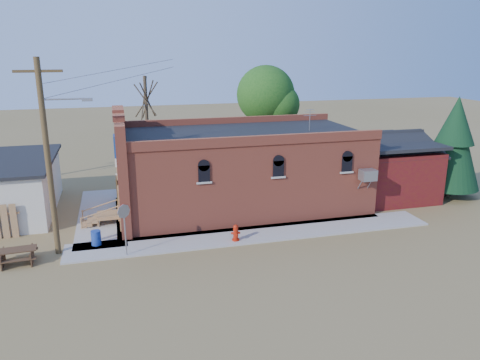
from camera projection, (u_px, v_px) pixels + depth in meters
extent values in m
plane|color=olive|center=(233.00, 245.00, 23.03)|extent=(120.00, 120.00, 0.00)
cube|color=#9E9991|center=(257.00, 234.00, 24.23)|extent=(19.00, 2.20, 0.08)
cube|color=#9E9991|center=(102.00, 215.00, 27.03)|extent=(2.60, 10.00, 0.08)
cube|color=#C2543B|center=(243.00, 171.00, 28.03)|extent=(14.00, 7.00, 4.50)
cube|color=black|center=(243.00, 133.00, 27.40)|extent=(13.80, 6.80, 0.12)
cube|color=#C2543B|center=(122.00, 168.00, 26.11)|extent=(0.50, 7.40, 5.80)
cube|color=navy|center=(115.00, 153.00, 24.62)|extent=(0.08, 1.10, 1.56)
cube|color=gray|center=(368.00, 175.00, 25.78)|extent=(0.85, 0.65, 0.60)
cube|color=#5C0F17|center=(382.00, 171.00, 30.57)|extent=(5.00, 6.00, 3.20)
cylinder|color=#44341B|center=(48.00, 161.00, 20.88)|extent=(0.26, 0.26, 9.00)
cube|color=#44341B|center=(38.00, 71.00, 19.82)|extent=(2.00, 0.12, 0.12)
cylinder|color=gray|center=(63.00, 99.00, 20.37)|extent=(1.80, 0.08, 0.08)
cube|color=gray|center=(87.00, 100.00, 20.64)|extent=(0.45, 0.22, 0.14)
cylinder|color=#4C3D2B|center=(147.00, 129.00, 33.35)|extent=(0.24, 0.24, 7.50)
cylinder|color=#4C3D2B|center=(265.00, 131.00, 36.22)|extent=(0.28, 0.28, 6.30)
sphere|color=#1A4914|center=(266.00, 95.00, 35.46)|extent=(4.40, 4.40, 4.40)
cylinder|color=#4C3D2B|center=(448.00, 187.00, 30.44)|extent=(0.30, 0.30, 1.20)
cone|color=black|center=(454.00, 145.00, 29.68)|extent=(3.60, 3.60, 5.50)
cone|color=black|center=(457.00, 120.00, 29.25)|extent=(2.41, 2.41, 3.00)
cylinder|color=#A31A09|center=(236.00, 240.00, 23.37)|extent=(0.48, 0.48, 0.07)
cylinder|color=#A31A09|center=(236.00, 233.00, 23.27)|extent=(0.33, 0.33, 0.63)
sphere|color=#A31A09|center=(236.00, 227.00, 23.19)|extent=(0.25, 0.25, 0.25)
cylinder|color=#A31A09|center=(236.00, 234.00, 23.12)|extent=(0.16, 0.17, 0.11)
cylinder|color=#A31A09|center=(233.00, 233.00, 23.23)|extent=(0.17, 0.16, 0.11)
cylinder|color=#A31A09|center=(239.00, 233.00, 23.31)|extent=(0.17, 0.16, 0.11)
cylinder|color=gray|center=(125.00, 232.00, 21.44)|extent=(0.07, 0.07, 2.25)
cylinder|color=gray|center=(124.00, 211.00, 21.14)|extent=(0.58, 0.40, 0.67)
cylinder|color=red|center=(124.00, 211.00, 21.18)|extent=(0.58, 0.40, 0.67)
cylinder|color=navy|center=(96.00, 238.00, 22.75)|extent=(0.48, 0.48, 0.72)
cube|color=#462D1C|center=(4.00, 259.00, 20.78)|extent=(0.15, 1.29, 0.64)
cube|color=#462D1C|center=(31.00, 255.00, 21.13)|extent=(0.15, 1.29, 0.64)
cube|color=#462D1C|center=(16.00, 250.00, 20.87)|extent=(1.71, 0.86, 0.06)
cube|color=#462D1C|center=(16.00, 260.00, 20.48)|extent=(1.67, 0.36, 0.05)
cube|color=#462D1C|center=(18.00, 251.00, 21.40)|extent=(1.67, 0.36, 0.05)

